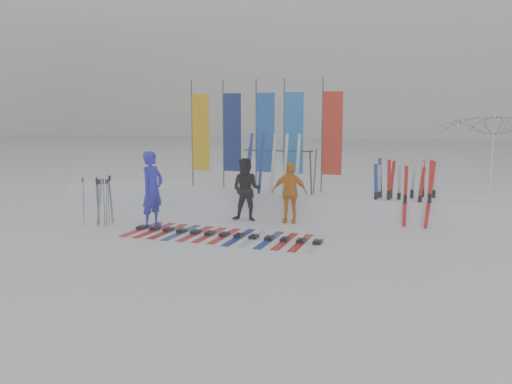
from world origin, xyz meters
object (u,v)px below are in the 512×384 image
at_px(person_black, 247,190).
at_px(person_yellow, 289,193).
at_px(ski_rack, 278,165).
at_px(ski_row, 224,235).
at_px(person_blue, 152,189).
at_px(tent_canopy, 491,164).

distance_m(person_black, person_yellow, 1.12).
bearing_deg(person_black, ski_rack, 61.17).
xyz_separation_m(person_black, ski_row, (0.13, -1.83, -0.79)).
xyz_separation_m(person_black, person_yellow, (1.11, 0.18, -0.04)).
distance_m(person_blue, ski_row, 2.28).
relative_size(person_blue, ski_row, 0.42).
bearing_deg(person_blue, person_black, -44.95).
relative_size(person_blue, tent_canopy, 0.59).
bearing_deg(tent_canopy, ski_row, -142.26).
bearing_deg(person_black, ski_row, -92.01).
height_order(person_blue, tent_canopy, tent_canopy).
xyz_separation_m(person_blue, person_black, (1.93, 1.46, -0.11)).
xyz_separation_m(person_blue, person_yellow, (3.04, 1.64, -0.16)).
bearing_deg(ski_row, tent_canopy, 37.74).
xyz_separation_m(person_yellow, ski_rack, (-0.62, 0.98, 0.60)).
bearing_deg(ski_row, ski_rack, 83.19).
bearing_deg(ski_rack, person_yellow, -57.79).
bearing_deg(tent_canopy, ski_rack, -164.19).
bearing_deg(tent_canopy, person_blue, -152.22).
xyz_separation_m(person_blue, ski_row, (2.06, -0.37, -0.90)).
bearing_deg(ski_row, person_black, 94.07).
xyz_separation_m(person_black, ski_rack, (0.49, 1.17, 0.56)).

